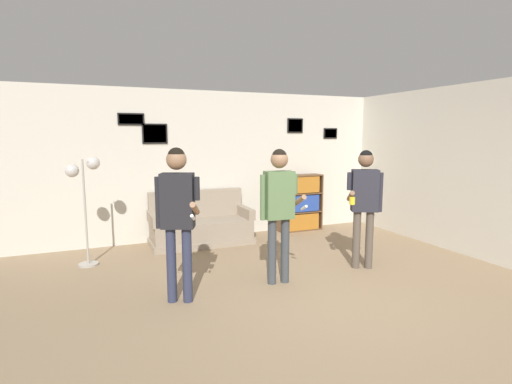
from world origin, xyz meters
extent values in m
plane|color=#937A5B|center=(0.00, 0.00, 0.00)|extent=(20.00, 20.00, 0.00)
cube|color=silver|center=(0.00, 3.74, 1.35)|extent=(8.34, 0.06, 2.70)
cube|color=black|center=(-1.81, 3.69, 2.17)|extent=(0.43, 0.02, 0.20)
cube|color=beige|center=(-1.81, 3.69, 2.17)|extent=(0.39, 0.01, 0.16)
cube|color=black|center=(-1.42, 3.69, 1.93)|extent=(0.43, 0.02, 0.34)
cube|color=beige|center=(-1.42, 3.69, 1.93)|extent=(0.38, 0.01, 0.30)
cube|color=black|center=(1.32, 3.69, 2.09)|extent=(0.34, 0.02, 0.28)
cube|color=#B2B2BC|center=(1.32, 3.69, 2.09)|extent=(0.30, 0.01, 0.24)
cube|color=black|center=(2.15, 3.69, 1.94)|extent=(0.32, 0.02, 0.21)
cube|color=gray|center=(2.15, 3.69, 1.94)|extent=(0.27, 0.01, 0.17)
cube|color=silver|center=(3.00, 1.85, 1.35)|extent=(0.06, 6.11, 2.70)
cube|color=gray|center=(-0.74, 3.27, 0.05)|extent=(1.76, 0.80, 0.10)
cube|color=gray|center=(-0.74, 3.27, 0.26)|extent=(1.70, 0.74, 0.32)
cube|color=gray|center=(-0.74, 3.60, 0.67)|extent=(1.70, 0.14, 0.49)
cube|color=gray|center=(-1.56, 3.27, 0.51)|extent=(0.12, 0.74, 0.18)
cube|color=gray|center=(0.08, 3.27, 0.51)|extent=(0.12, 0.74, 0.18)
cube|color=brown|center=(0.91, 3.52, 0.56)|extent=(0.02, 0.30, 1.12)
cube|color=brown|center=(1.80, 3.52, 0.56)|extent=(0.02, 0.30, 1.12)
cube|color=brown|center=(1.35, 3.66, 0.56)|extent=(0.91, 0.01, 1.12)
cube|color=brown|center=(1.35, 3.52, 0.01)|extent=(0.86, 0.30, 0.02)
cube|color=brown|center=(1.35, 3.52, 1.11)|extent=(0.86, 0.30, 0.02)
cube|color=brown|center=(1.35, 3.52, 0.37)|extent=(0.86, 0.30, 0.02)
cube|color=brown|center=(1.35, 3.52, 0.75)|extent=(0.86, 0.30, 0.02)
cube|color=#B77023|center=(1.35, 3.51, 0.18)|extent=(0.74, 0.26, 0.32)
cube|color=#2847A3|center=(1.35, 3.51, 0.56)|extent=(0.74, 0.26, 0.32)
cube|color=#B77023|center=(1.35, 3.51, 0.93)|extent=(0.74, 0.26, 0.32)
cylinder|color=#ADA89E|center=(-2.59, 2.75, 0.01)|extent=(0.28, 0.28, 0.03)
cylinder|color=#ADA89E|center=(-2.59, 2.75, 0.80)|extent=(0.03, 0.03, 1.53)
cylinder|color=#ADA89E|center=(-2.52, 2.75, 1.53)|extent=(0.02, 0.16, 0.02)
sphere|color=silver|center=(-2.45, 2.75, 1.50)|extent=(0.19, 0.19, 0.19)
cylinder|color=#ADA89E|center=(-2.66, 2.75, 1.43)|extent=(0.02, 0.16, 0.02)
sphere|color=silver|center=(-2.73, 2.75, 1.40)|extent=(0.19, 0.19, 0.19)
cylinder|color=#2D334C|center=(-1.70, 0.98, 0.43)|extent=(0.11, 0.11, 0.87)
cylinder|color=#2D334C|center=(-1.53, 0.91, 0.43)|extent=(0.11, 0.11, 0.87)
cube|color=#232328|center=(-1.61, 0.95, 1.18)|extent=(0.41, 0.33, 0.61)
sphere|color=#997051|center=(-1.61, 0.95, 1.63)|extent=(0.22, 0.22, 0.22)
sphere|color=black|center=(-1.61, 0.95, 1.67)|extent=(0.19, 0.19, 0.19)
cylinder|color=#232328|center=(-1.42, 0.86, 1.31)|extent=(0.07, 0.07, 0.26)
cylinder|color=#997051|center=(-1.47, 0.73, 1.11)|extent=(0.18, 0.31, 0.19)
cylinder|color=white|center=(-1.53, 0.60, 1.05)|extent=(0.09, 0.14, 0.09)
cylinder|color=#232328|center=(-1.81, 1.03, 1.15)|extent=(0.07, 0.07, 0.58)
cylinder|color=#3D4247|center=(-0.40, 1.05, 0.43)|extent=(0.11, 0.11, 0.85)
cylinder|color=#3D4247|center=(-0.22, 1.04, 0.43)|extent=(0.11, 0.11, 0.85)
cube|color=#5B7A4C|center=(-0.31, 1.04, 1.15)|extent=(0.37, 0.23, 0.60)
sphere|color=#997051|center=(-0.31, 1.04, 1.60)|extent=(0.22, 0.22, 0.22)
sphere|color=black|center=(-0.31, 1.04, 1.64)|extent=(0.19, 0.19, 0.19)
cylinder|color=#5B7A4C|center=(-0.10, 1.03, 1.29)|extent=(0.07, 0.07, 0.26)
cylinder|color=#997051|center=(-0.11, 0.89, 1.09)|extent=(0.09, 0.31, 0.19)
cylinder|color=white|center=(-0.12, 0.74, 1.03)|extent=(0.04, 0.14, 0.09)
cylinder|color=#5B7A4C|center=(-0.53, 1.06, 1.13)|extent=(0.07, 0.07, 0.57)
cylinder|color=brown|center=(0.98, 1.15, 0.42)|extent=(0.11, 0.11, 0.83)
cylinder|color=brown|center=(1.14, 1.07, 0.42)|extent=(0.11, 0.11, 0.83)
cube|color=#282833|center=(1.06, 1.11, 1.13)|extent=(0.41, 0.34, 0.59)
sphere|color=brown|center=(1.06, 1.11, 1.56)|extent=(0.22, 0.22, 0.22)
sphere|color=black|center=(1.06, 1.11, 1.60)|extent=(0.18, 0.18, 0.18)
cylinder|color=#282833|center=(1.25, 1.01, 1.10)|extent=(0.07, 0.07, 0.56)
cylinder|color=#282833|center=(0.87, 1.21, 1.26)|extent=(0.07, 0.07, 0.25)
cylinder|color=brown|center=(0.80, 1.09, 1.07)|extent=(0.19, 0.30, 0.19)
cylinder|color=yellow|center=(0.74, 0.96, 1.02)|extent=(0.08, 0.08, 0.10)
camera|label=1|loc=(-2.49, -3.42, 1.89)|focal=28.00mm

